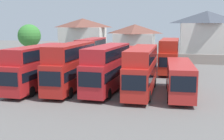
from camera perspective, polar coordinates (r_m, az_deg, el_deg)
ground at (r=48.78m, az=3.70°, el=0.49°), size 140.00×140.00×0.00m
depot_boundary_wall at (r=55.38m, az=4.75°, el=2.44°), size 56.00×0.50×1.80m
bus_1 at (r=33.43m, az=-14.39°, el=1.02°), size 2.83×11.78×4.85m
bus_2 at (r=32.10m, az=-8.07°, el=1.16°), size 2.58×11.10×5.14m
bus_3 at (r=31.24m, az=-0.90°, el=0.85°), size 3.23×11.07×4.95m
bus_4 at (r=30.25m, az=5.86°, el=0.42°), size 2.61×10.93×4.85m
bus_5 at (r=30.11m, az=13.25°, el=-1.35°), size 2.81×10.27×3.39m
bus_6 at (r=46.52m, az=-4.10°, el=3.53°), size 2.62×11.13×4.96m
bus_7 at (r=45.99m, az=1.59°, el=2.47°), size 2.94×11.75×3.47m
bus_8 at (r=45.06m, az=5.61°, el=2.23°), size 3.01×11.93×3.36m
bus_9 at (r=44.63m, az=11.27°, el=3.18°), size 2.89×11.11×5.00m
house_terrace_left at (r=66.61m, az=-5.77°, el=6.51°), size 10.00×6.94×8.55m
house_terrace_centre at (r=64.22m, az=4.49°, el=5.84°), size 8.87×7.76×7.23m
house_terrace_right at (r=63.26m, az=18.12°, el=6.64°), size 10.90×8.11×9.96m
tree_left_of_lot at (r=58.47m, az=-16.02°, el=6.51°), size 4.41×4.41×7.25m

